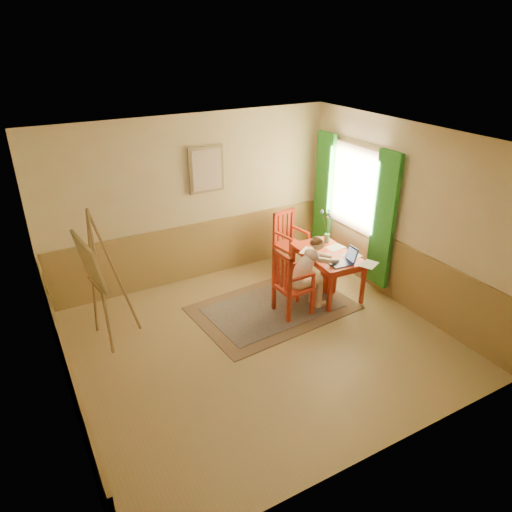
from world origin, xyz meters
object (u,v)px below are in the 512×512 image
table (328,258)px  easel (93,267)px  chair_left (291,283)px  laptop (344,260)px  figure (308,271)px  chair_back (289,241)px

table → easel: (-3.52, 0.39, 0.54)m
chair_left → laptop: (0.86, -0.16, 0.24)m
chair_left → figure: size_ratio=0.88×
laptop → table: bearing=88.1°
laptop → figure: bearing=165.1°
easel → chair_back: bearing=10.3°
table → laptop: (-0.01, -0.42, 0.14)m
table → easel: bearing=173.6°
chair_back → easel: bearing=-169.7°
chair_left → chair_back: bearing=58.0°
chair_back → laptop: (0.05, -1.45, 0.23)m
chair_left → easel: 2.80m
chair_left → chair_back: (0.81, 1.29, 0.01)m
table → laptop: 0.44m
easel → laptop: bearing=-13.1°
chair_left → figure: (0.29, -0.01, 0.13)m
chair_left → chair_back: 1.52m
chair_back → figure: bearing=-111.5°
table → figure: size_ratio=1.03×
chair_left → figure: 0.32m
table → laptop: laptop is taller
laptop → easel: size_ratio=0.21×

